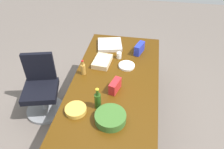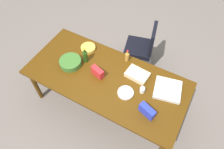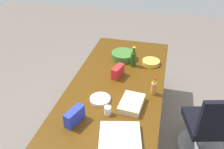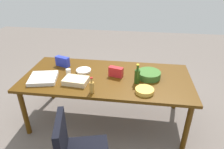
# 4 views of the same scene
# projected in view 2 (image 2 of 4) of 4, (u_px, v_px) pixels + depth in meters

# --- Properties ---
(ground_plane) EXTENTS (10.00, 10.00, 0.00)m
(ground_plane) POSITION_uv_depth(u_px,v_px,m) (107.00, 103.00, 3.67)
(ground_plane) COLOR #6E635B
(conference_table) EXTENTS (2.36, 1.08, 0.78)m
(conference_table) POSITION_uv_depth(u_px,v_px,m) (106.00, 80.00, 3.10)
(conference_table) COLOR #4D2D08
(conference_table) RESTS_ON ground
(office_chair) EXTENTS (0.59, 0.59, 0.92)m
(office_chair) POSITION_uv_depth(u_px,v_px,m) (141.00, 51.00, 3.92)
(office_chair) COLOR gray
(office_chair) RESTS_ON ground
(wine_bottle) EXTENTS (0.09, 0.09, 0.27)m
(wine_bottle) POSITION_uv_depth(u_px,v_px,m) (85.00, 56.00, 3.14)
(wine_bottle) COLOR #234513
(wine_bottle) RESTS_ON conference_table
(paper_cup) EXTENTS (0.09, 0.09, 0.09)m
(paper_cup) POSITION_uv_depth(u_px,v_px,m) (142.00, 90.00, 2.86)
(paper_cup) COLOR white
(paper_cup) RESTS_ON conference_table
(pizza_box) EXTENTS (0.43, 0.43, 0.05)m
(pizza_box) POSITION_uv_depth(u_px,v_px,m) (168.00, 90.00, 2.89)
(pizza_box) COLOR silver
(pizza_box) RESTS_ON conference_table
(chip_bag_red) EXTENTS (0.21, 0.13, 0.14)m
(chip_bag_red) POSITION_uv_depth(u_px,v_px,m) (98.00, 72.00, 3.01)
(chip_bag_red) COLOR red
(chip_bag_red) RESTS_ON conference_table
(salad_bowl) EXTENTS (0.36, 0.36, 0.09)m
(salad_bowl) POSITION_uv_depth(u_px,v_px,m) (71.00, 62.00, 3.15)
(salad_bowl) COLOR #3B6B29
(salad_bowl) RESTS_ON conference_table
(paper_plate_stack) EXTENTS (0.23, 0.23, 0.03)m
(paper_plate_stack) POSITION_uv_depth(u_px,v_px,m) (126.00, 93.00, 2.87)
(paper_plate_stack) COLOR white
(paper_plate_stack) RESTS_ON conference_table
(dressing_bottle) EXTENTS (0.08, 0.08, 0.21)m
(dressing_bottle) POSITION_uv_depth(u_px,v_px,m) (127.00, 57.00, 3.17)
(dressing_bottle) COLOR #BD8937
(dressing_bottle) RESTS_ON conference_table
(sheet_cake) EXTENTS (0.34, 0.25, 0.07)m
(sheet_cake) POSITION_uv_depth(u_px,v_px,m) (137.00, 75.00, 3.03)
(sheet_cake) COLOR beige
(sheet_cake) RESTS_ON conference_table
(chip_bowl) EXTENTS (0.28, 0.28, 0.05)m
(chip_bowl) POSITION_uv_depth(u_px,v_px,m) (88.00, 48.00, 3.35)
(chip_bowl) COLOR gold
(chip_bowl) RESTS_ON conference_table
(chip_bag_blue) EXTENTS (0.23, 0.15, 0.15)m
(chip_bag_blue) POSITION_uv_depth(u_px,v_px,m) (147.00, 111.00, 2.64)
(chip_bag_blue) COLOR #2636C1
(chip_bag_blue) RESTS_ON conference_table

